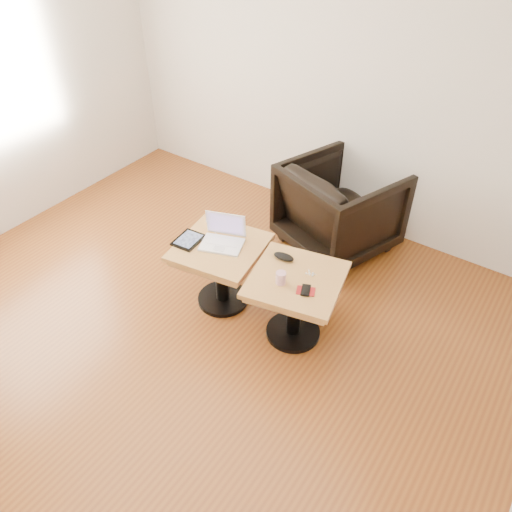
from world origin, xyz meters
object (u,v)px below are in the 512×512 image
Objects in this scene: laptop at (223,238)px; striped_cup at (281,278)px; side_table_left at (221,260)px; side_table_right at (296,293)px; armchair at (340,208)px.

laptop reaches higher than striped_cup.
laptop is 0.59m from striped_cup.
striped_cup reaches higher than side_table_left.
armchair is (-0.25, 1.14, -0.02)m from side_table_right.
laptop is 1.20m from armchair.
striped_cup reaches higher than side_table_right.
striped_cup is 1.27m from armchair.
side_table_left is at bearing 171.59° from striped_cup.
side_table_left and side_table_right have the same top height.
laptop is at bearing 81.67° from side_table_left.
armchair is at bearing 89.99° from side_table_right.
laptop is (-0.64, 0.02, 0.18)m from side_table_right.
laptop is at bearing 90.56° from armchair.
side_table_left is 1.94× the size of laptop.
side_table_right is 0.83× the size of armchair.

